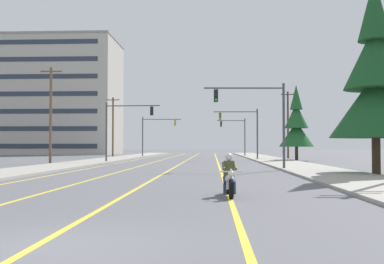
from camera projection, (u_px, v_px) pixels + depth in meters
The scene contains 19 objects.
ground_plane at pixel (48, 248), 7.44m from camera, with size 400.00×400.00×0.00m, color #5B5B60.
lane_stripe_center at pixel (187, 160), 52.39m from camera, with size 0.16×100.00×0.01m, color yellow.
lane_stripe_left at pixel (161, 160), 52.53m from camera, with size 0.16×100.00×0.01m, color yellow.
lane_stripe_right at pixel (217, 160), 52.22m from camera, with size 0.16×100.00×0.01m, color yellow.
lane_stripe_far_left at pixel (134, 160), 52.68m from camera, with size 0.16×100.00×0.01m, color yellow.
sidewalk_kerb_right at pixel (278, 161), 46.94m from camera, with size 4.40×110.00×0.14m, color #9E998E.
sidewalk_kerb_left at pixel (97, 161), 47.83m from camera, with size 4.40×110.00×0.14m, color #9E998E.
motorcycle_with_rider at pixel (229, 179), 15.12m from camera, with size 0.70×2.19×1.46m.
traffic_signal_near_right at pixel (260, 112), 31.59m from camera, with size 5.78×0.58×6.20m.
traffic_signal_near_left at pixel (122, 122), 45.63m from camera, with size 5.67×0.45×6.20m.
traffic_signal_mid_right at pixel (244, 126), 53.57m from camera, with size 5.38×0.47×6.20m.
traffic_signal_mid_left at pixel (154, 130), 68.76m from camera, with size 6.03×0.56×6.20m.
traffic_signal_far_right at pixel (237, 131), 72.13m from camera, with size 4.63×0.37×6.20m.
utility_pole_left_near at pixel (51, 113), 43.34m from camera, with size 2.14×0.26×9.43m.
utility_pole_right_far at pixel (288, 124), 61.08m from camera, with size 1.84×0.26×9.23m.
utility_pole_left_far at pixel (113, 126), 69.50m from camera, with size 2.05×0.26×9.35m.
conifer_tree_right_verge_near at pixel (375, 83), 26.20m from camera, with size 5.36×5.36×11.80m.
conifer_tree_right_verge_far at pixel (296, 126), 50.71m from camera, with size 3.97×3.97×8.74m.
apartment_building_far_left_block at pixel (59, 97), 92.59m from camera, with size 24.46×15.37×23.89m.
Camera 1 is at (2.76, -7.38, 1.71)m, focal length 41.46 mm.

